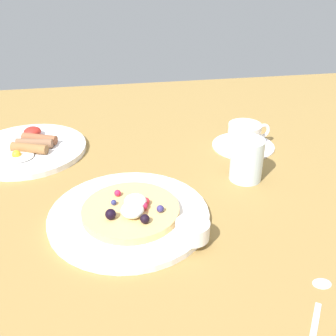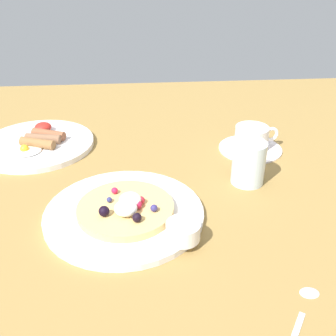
% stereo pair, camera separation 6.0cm
% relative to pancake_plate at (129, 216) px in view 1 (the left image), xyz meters
% --- Properties ---
extents(ground_plane, '(1.93, 1.40, 0.03)m').
position_rel_pancake_plate_xyz_m(ground_plane, '(0.07, 0.08, -0.02)').
color(ground_plane, olive).
extents(pancake_plate, '(0.29, 0.29, 0.01)m').
position_rel_pancake_plate_xyz_m(pancake_plate, '(0.00, 0.00, 0.00)').
color(pancake_plate, white).
rests_on(pancake_plate, ground_plane).
extents(pancake_with_berries, '(0.17, 0.17, 0.04)m').
position_rel_pancake_plate_xyz_m(pancake_with_berries, '(0.00, -0.01, 0.02)').
color(pancake_with_berries, '#DBAF67').
rests_on(pancake_with_berries, pancake_plate).
extents(syrup_ramekin, '(0.06, 0.06, 0.03)m').
position_rel_pancake_plate_xyz_m(syrup_ramekin, '(0.10, -0.09, 0.02)').
color(syrup_ramekin, white).
rests_on(syrup_ramekin, pancake_plate).
extents(breakfast_plate, '(0.27, 0.27, 0.01)m').
position_rel_pancake_plate_xyz_m(breakfast_plate, '(-0.21, 0.30, 0.00)').
color(breakfast_plate, white).
rests_on(breakfast_plate, ground_plane).
extents(fried_breakfast, '(0.12, 0.17, 0.03)m').
position_rel_pancake_plate_xyz_m(fried_breakfast, '(-0.20, 0.30, 0.02)').
color(fried_breakfast, brown).
rests_on(fried_breakfast, breakfast_plate).
extents(coffee_saucer, '(0.15, 0.15, 0.01)m').
position_rel_pancake_plate_xyz_m(coffee_saucer, '(0.30, 0.25, -0.00)').
color(coffee_saucer, white).
rests_on(coffee_saucer, ground_plane).
extents(coffee_cup, '(0.11, 0.08, 0.05)m').
position_rel_pancake_plate_xyz_m(coffee_cup, '(0.30, 0.25, 0.03)').
color(coffee_cup, white).
rests_on(coffee_cup, coffee_saucer).
extents(teaspoon, '(0.09, 0.12, 0.01)m').
position_rel_pancake_plate_xyz_m(teaspoon, '(0.25, -0.23, -0.00)').
color(teaspoon, silver).
rests_on(teaspoon, ground_plane).
extents(water_glass, '(0.07, 0.07, 0.09)m').
position_rel_pancake_plate_xyz_m(water_glass, '(0.25, 0.10, 0.04)').
color(water_glass, silver).
rests_on(water_glass, ground_plane).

